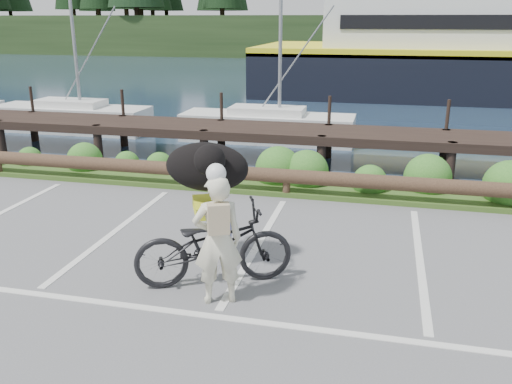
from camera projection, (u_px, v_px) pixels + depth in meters
ground at (224, 302)px, 7.21m from camera, size 72.00×72.00×0.00m
harbor_backdrop at (379, 44)px, 79.86m from camera, size 170.00×160.00×30.00m
vegetation_strip at (292, 185)px, 12.11m from camera, size 34.00×1.60×0.10m
log_rail at (286, 197)px, 11.47m from camera, size 32.00×0.30×0.60m
bicycle at (214, 245)px, 7.55m from camera, size 2.34×1.61×1.16m
cyclist at (218, 240)px, 6.98m from camera, size 0.75×0.64×1.75m
dog at (207, 167)px, 7.93m from camera, size 1.07×1.40×0.73m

